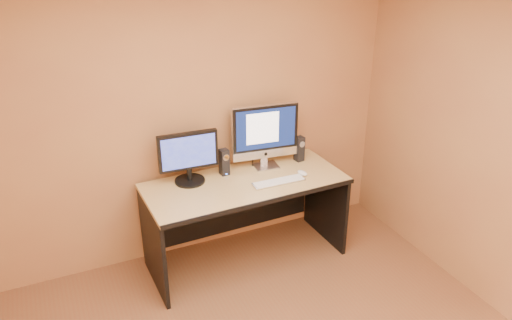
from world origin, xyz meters
name	(u,v)px	position (x,y,z in m)	size (l,w,h in m)	color
walls	(288,238)	(0.00, 0.00, 1.30)	(4.00, 4.00, 2.60)	olive
desk	(246,221)	(0.43, 1.58, 0.41)	(1.76, 0.77, 0.81)	tan
imac	(266,136)	(0.72, 1.78, 1.11)	(0.63, 0.23, 0.60)	silver
second_monitor	(188,158)	(-0.02, 1.78, 1.04)	(0.53, 0.26, 0.46)	black
speaker_left	(224,162)	(0.31, 1.79, 0.93)	(0.07, 0.08, 0.24)	black
speaker_right	(299,149)	(1.07, 1.77, 0.93)	(0.07, 0.08, 0.24)	black
keyboard	(279,182)	(0.68, 1.44, 0.82)	(0.47, 0.13, 0.02)	#BCBDC1
mouse	(302,173)	(0.94, 1.49, 0.83)	(0.06, 0.11, 0.04)	silver
cable_a	(263,159)	(0.77, 1.94, 0.82)	(0.01, 0.01, 0.24)	black
cable_b	(253,161)	(0.65, 1.92, 0.82)	(0.01, 0.01, 0.20)	black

